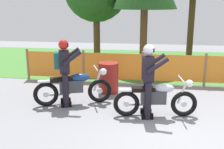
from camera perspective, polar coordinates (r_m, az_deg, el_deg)
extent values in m
cube|color=gray|center=(5.96, 14.32, -11.87)|extent=(24.00, 24.00, 0.02)
cube|color=#427A33|center=(12.16, 11.23, 2.15)|extent=(24.00, 6.12, 0.01)
cylinder|color=olive|center=(9.94, -16.66, 2.05)|extent=(0.08, 0.08, 1.05)
cylinder|color=olive|center=(9.31, -5.77, 1.76)|extent=(0.08, 0.08, 1.05)
cylinder|color=olive|center=(9.05, 6.21, 1.36)|extent=(0.08, 0.08, 1.05)
cylinder|color=olive|center=(9.20, 18.33, 0.91)|extent=(0.08, 0.08, 1.05)
cube|color=orange|center=(9.58, -11.40, 2.03)|extent=(1.85, 0.02, 0.85)
cube|color=orange|center=(9.12, 0.14, 1.69)|extent=(1.85, 0.02, 0.85)
cube|color=orange|center=(9.07, 12.33, 1.26)|extent=(1.85, 0.02, 0.85)
cylinder|color=brown|center=(12.16, -3.09, 7.43)|extent=(0.28, 0.28, 2.11)
cylinder|color=brown|center=(11.09, 6.37, 7.13)|extent=(0.28, 0.28, 2.30)
cylinder|color=brown|center=(13.30, 15.71, 9.83)|extent=(0.28, 0.28, 3.16)
torus|color=black|center=(7.41, -2.50, -3.31)|extent=(0.63, 0.32, 0.63)
cylinder|color=silver|center=(7.41, -2.50, -3.31)|extent=(0.15, 0.10, 0.14)
torus|color=black|center=(7.32, -13.22, -3.93)|extent=(0.63, 0.32, 0.63)
cylinder|color=silver|center=(7.32, -13.22, -3.93)|extent=(0.15, 0.10, 0.14)
cube|color=#38383D|center=(7.27, -8.26, -2.33)|extent=(0.64, 0.43, 0.32)
ellipsoid|color=navy|center=(7.23, -6.53, -0.59)|extent=(0.56, 0.40, 0.22)
cube|color=black|center=(7.21, -10.27, -1.02)|extent=(0.59, 0.39, 0.10)
cube|color=silver|center=(7.22, -13.38, -1.34)|extent=(0.39, 0.27, 0.04)
cylinder|color=silver|center=(7.31, -2.98, -1.22)|extent=(0.23, 0.13, 0.56)
sphere|color=white|center=(7.28, -1.78, 0.57)|extent=(0.23, 0.23, 0.18)
cylinder|color=silver|center=(7.22, -3.32, 1.32)|extent=(0.23, 0.57, 0.03)
cylinder|color=silver|center=(7.47, -10.53, -3.91)|extent=(0.53, 0.25, 0.07)
torus|color=black|center=(6.73, 14.34, -5.78)|extent=(0.61, 0.18, 0.61)
cylinder|color=silver|center=(6.73, 14.34, -5.78)|extent=(0.14, 0.07, 0.13)
torus|color=black|center=(6.54, 2.93, -5.93)|extent=(0.61, 0.18, 0.61)
cylinder|color=silver|center=(6.54, 2.93, -5.93)|extent=(0.14, 0.07, 0.13)
cube|color=#38383D|center=(6.54, 8.37, -4.49)|extent=(0.59, 0.30, 0.30)
ellipsoid|color=#B7B7C1|center=(6.51, 10.34, -2.74)|extent=(0.52, 0.29, 0.21)
cube|color=black|center=(6.46, 6.34, -3.00)|extent=(0.55, 0.28, 0.09)
cube|color=silver|center=(6.43, 2.97, -3.17)|extent=(0.36, 0.20, 0.04)
cylinder|color=silver|center=(6.63, 14.01, -3.57)|extent=(0.23, 0.08, 0.54)
sphere|color=white|center=(6.60, 15.41, -1.76)|extent=(0.19, 0.19, 0.17)
cylinder|color=silver|center=(6.53, 13.86, -0.89)|extent=(0.11, 0.57, 0.03)
cylinder|color=silver|center=(6.71, 5.72, -6.00)|extent=(0.53, 0.14, 0.07)
cylinder|color=black|center=(7.44, -9.47, -2.50)|extent=(0.19, 0.19, 0.86)
cube|color=black|center=(7.56, -9.35, -5.18)|extent=(0.28, 0.19, 0.12)
cylinder|color=black|center=(7.13, -9.34, -3.25)|extent=(0.19, 0.19, 0.86)
cube|color=black|center=(7.26, -9.21, -6.03)|extent=(0.28, 0.19, 0.12)
cube|color=black|center=(7.10, -9.64, 2.60)|extent=(0.35, 0.42, 0.56)
cylinder|color=black|center=(7.30, -8.35, 3.97)|extent=(0.49, 0.26, 0.38)
cylinder|color=black|center=(6.87, -8.10, 3.30)|extent=(0.49, 0.26, 0.38)
sphere|color=red|center=(7.03, -9.79, 5.98)|extent=(0.32, 0.32, 0.25)
cube|color=black|center=(7.03, -8.97, 6.02)|extent=(0.09, 0.18, 0.08)
cube|color=#194C47|center=(7.09, -11.03, 2.84)|extent=(0.25, 0.32, 0.40)
cylinder|color=black|center=(6.69, 6.96, -4.40)|extent=(0.17, 0.17, 0.86)
cube|color=black|center=(6.82, 6.86, -7.34)|extent=(0.27, 0.14, 0.12)
cylinder|color=black|center=(6.39, 7.28, -5.35)|extent=(0.17, 0.17, 0.86)
cube|color=black|center=(6.52, 7.17, -8.40)|extent=(0.27, 0.14, 0.12)
cube|color=black|center=(6.33, 7.32, 1.19)|extent=(0.29, 0.39, 0.56)
cylinder|color=black|center=(6.54, 8.69, 2.69)|extent=(0.49, 0.16, 0.38)
cylinder|color=black|center=(6.12, 9.27, 1.82)|extent=(0.49, 0.16, 0.38)
sphere|color=silver|center=(6.25, 7.45, 4.98)|extent=(0.28, 0.28, 0.25)
cube|color=black|center=(6.26, 8.36, 4.97)|extent=(0.05, 0.18, 0.08)
cylinder|color=maroon|center=(8.18, -0.71, -0.61)|extent=(0.58, 0.58, 0.88)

